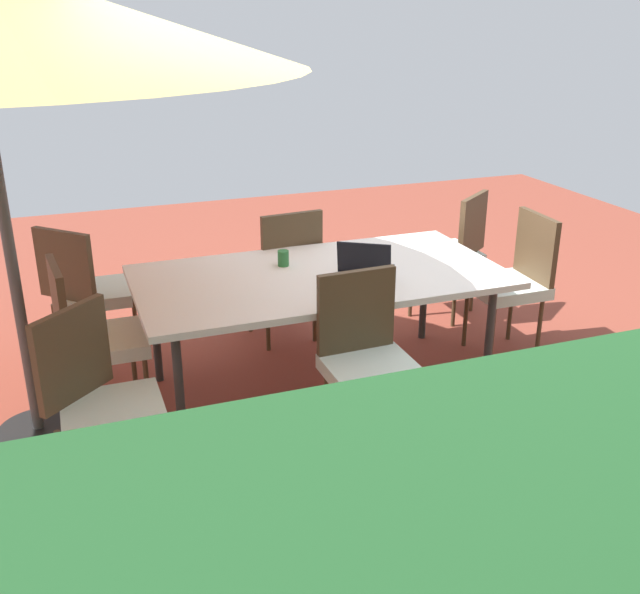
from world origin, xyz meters
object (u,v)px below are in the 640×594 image
at_px(chair_west, 514,277).
at_px(cup, 283,258).
at_px(dining_table, 320,281).
at_px(chair_southeast, 85,288).
at_px(chair_southwest, 452,248).
at_px(laptop, 366,265).
at_px(chair_northeast, 102,400).
at_px(chair_north, 367,357).
at_px(chair_south, 284,267).
at_px(chair_east, 92,334).

distance_m(chair_west, cup, 1.60).
relative_size(dining_table, chair_southeast, 2.25).
relative_size(chair_southwest, laptop, 2.44).
relative_size(chair_northeast, cup, 10.06).
xyz_separation_m(chair_southeast, chair_northeast, (0.02, 1.54, 0.00)).
height_order(chair_southwest, chair_northeast, same).
bearing_deg(chair_north, chair_south, 87.05).
bearing_deg(dining_table, chair_southeast, -31.09).
distance_m(chair_southwest, chair_north, 2.01).
relative_size(dining_table, chair_west, 2.25).
relative_size(dining_table, chair_northeast, 2.25).
bearing_deg(chair_west, chair_east, -88.10).
height_order(chair_west, chair_southeast, same).
xyz_separation_m(chair_southwest, cup, (1.50, 0.51, 0.25)).
bearing_deg(chair_southeast, chair_west, -150.41).
xyz_separation_m(chair_west, chair_south, (1.40, -0.74, 0.00)).
bearing_deg(chair_northeast, dining_table, -14.01).
xyz_separation_m(chair_north, cup, (0.15, -0.97, 0.25)).
height_order(laptop, cup, laptop).
bearing_deg(dining_table, chair_west, -179.76).
xyz_separation_m(chair_east, chair_southwest, (-2.69, -0.68, 0.00)).
distance_m(chair_southeast, chair_northeast, 1.54).
height_order(chair_northeast, laptop, chair_northeast).
distance_m(chair_east, chair_south, 1.52).
height_order(chair_north, cup, chair_north).
height_order(chair_northeast, cup, chair_northeast).
height_order(chair_west, chair_northeast, same).
distance_m(chair_south, chair_southwest, 1.34).
distance_m(chair_west, chair_southeast, 2.85).
xyz_separation_m(dining_table, cup, (0.16, -0.22, 0.09)).
bearing_deg(laptop, chair_north, 100.12).
bearing_deg(laptop, dining_table, 15.24).
height_order(chair_south, chair_southwest, same).
height_order(chair_southwest, laptop, chair_southwest).
relative_size(chair_south, chair_southwest, 1.00).
bearing_deg(chair_southeast, chair_south, -136.77).
distance_m(chair_southwest, laptop, 1.37).
xyz_separation_m(chair_northeast, laptop, (-1.62, -0.66, 0.25)).
bearing_deg(cup, chair_west, 172.32).
xyz_separation_m(chair_southeast, chair_north, (-1.32, 1.56, 0.00)).
bearing_deg(chair_west, chair_south, -115.14).
bearing_deg(laptop, chair_southwest, -110.64).
relative_size(dining_table, chair_southwest, 2.25).
distance_m(chair_north, cup, 1.01).
relative_size(chair_southwest, chair_north, 1.00).
xyz_separation_m(laptop, cup, (0.42, -0.30, 0.00)).
bearing_deg(chair_west, chair_southeast, -103.57).
height_order(chair_south, chair_northeast, same).
xyz_separation_m(dining_table, chair_southeast, (1.33, -0.80, -0.16)).
bearing_deg(chair_northeast, chair_southeast, 46.52).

